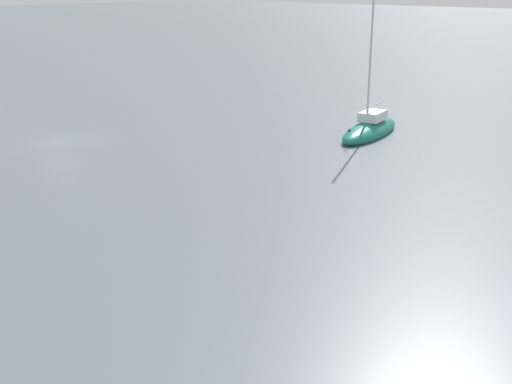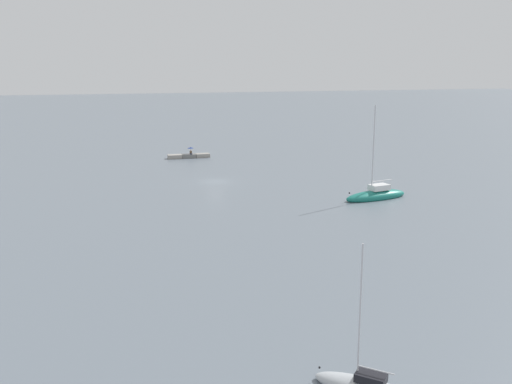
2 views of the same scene
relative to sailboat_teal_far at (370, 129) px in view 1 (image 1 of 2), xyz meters
name	(u,v)px [view 1 (image 1 of 2)]	position (x,y,z in m)	size (l,w,h in m)	color
ground_plane	(60,142)	(16.53, -15.38, -0.42)	(500.00, 500.00, 0.00)	slate
sailboat_teal_far	(370,129)	(0.00, 0.00, 0.00)	(8.91, 4.05, 11.69)	#197266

